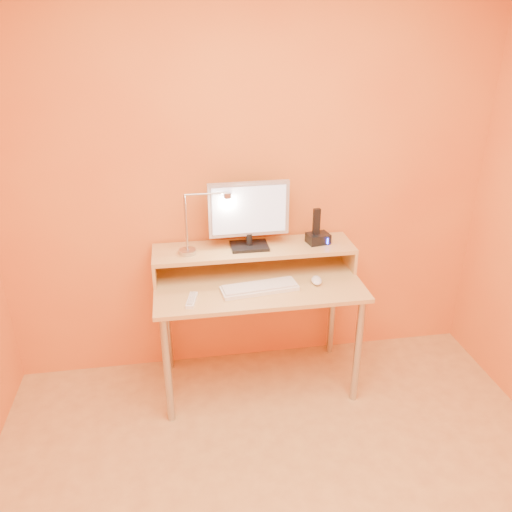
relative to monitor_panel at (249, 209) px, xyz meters
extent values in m
cube|color=orange|center=(0.03, 0.16, 0.13)|extent=(3.00, 0.04, 2.50)
cylinder|color=#AEAEAE|center=(-0.52, -0.41, -0.77)|extent=(0.04, 0.04, 0.69)
cylinder|color=#AEAEAE|center=(0.58, -0.41, -0.77)|extent=(0.04, 0.04, 0.69)
cylinder|color=#AEAEAE|center=(-0.52, 0.09, -0.77)|extent=(0.04, 0.04, 0.69)
cylinder|color=#AEAEAE|center=(0.58, 0.09, -0.77)|extent=(0.04, 0.04, 0.69)
cube|color=tan|center=(0.03, -0.16, -0.41)|extent=(1.20, 0.60, 0.02)
cube|color=tan|center=(-0.56, -0.01, -0.33)|extent=(0.02, 0.30, 0.14)
cube|color=tan|center=(0.62, -0.01, -0.33)|extent=(0.02, 0.30, 0.14)
cube|color=tan|center=(0.03, -0.01, -0.25)|extent=(1.20, 0.30, 0.02)
cube|color=black|center=(0.00, -0.01, -0.23)|extent=(0.22, 0.16, 0.02)
cylinder|color=black|center=(0.00, -0.01, -0.19)|extent=(0.04, 0.04, 0.07)
cube|color=#ADADB7|center=(0.00, 0.00, 0.00)|extent=(0.47, 0.04, 0.32)
cube|color=black|center=(0.00, 0.02, 0.00)|extent=(0.42, 0.02, 0.27)
cube|color=silver|center=(0.00, -0.02, 0.00)|extent=(0.43, 0.01, 0.28)
cylinder|color=#AEAEAE|center=(-0.37, -0.04, -0.23)|extent=(0.10, 0.10, 0.02)
cylinder|color=#AEAEAE|center=(-0.37, -0.04, -0.05)|extent=(0.01, 0.01, 0.33)
cylinder|color=#AEAEAE|center=(-0.25, -0.04, 0.12)|extent=(0.24, 0.01, 0.01)
cylinder|color=#AEAEAE|center=(-0.13, -0.04, 0.10)|extent=(0.04, 0.04, 0.03)
cylinder|color=#FFEAC6|center=(-0.13, -0.04, 0.09)|extent=(0.03, 0.03, 0.00)
cube|color=black|center=(0.42, -0.01, -0.21)|extent=(0.15, 0.12, 0.06)
cube|color=black|center=(0.41, -0.01, -0.10)|extent=(0.04, 0.03, 0.16)
cube|color=#2440FF|center=(0.47, -0.06, -0.21)|extent=(0.01, 0.00, 0.04)
cube|color=white|center=(0.02, -0.25, -0.39)|extent=(0.45, 0.19, 0.02)
ellipsoid|color=white|center=(0.36, -0.22, -0.38)|extent=(0.08, 0.12, 0.04)
cube|color=white|center=(-0.36, -0.32, -0.39)|extent=(0.08, 0.17, 0.02)
camera|label=1|loc=(-0.41, -2.75, 0.98)|focal=35.70mm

